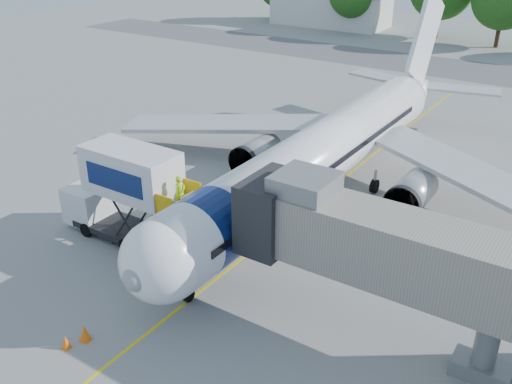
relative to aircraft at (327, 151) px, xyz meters
The scene contains 9 objects.
ground 5.07m from the aircraft, 90.00° to the right, with size 160.00×160.00×0.00m, color gray.
guidance_line 5.06m from the aircraft, 90.00° to the right, with size 0.15×70.00×0.01m, color yellow.
taxiway_strip 37.99m from the aircraft, 90.00° to the left, with size 120.00×10.00×0.01m, color #59595B.
aircraft is the anchor object (origin of this frame).
jet_bridge 13.77m from the aircraft, 54.30° to the right, with size 13.90×3.20×6.60m.
catering_hiloader 12.77m from the aircraft, 119.41° to the right, with size 8.50×2.44×5.50m.
safety_cone_a 18.41m from the aircraft, 95.91° to the right, with size 0.47×0.47×0.75m.
safety_cone_b 19.20m from the aircraft, 96.55° to the right, with size 0.38×0.38×0.61m.
outbuilding_left 62.50m from the aircraft, 116.61° to the left, with size 18.40×8.40×5.30m.
Camera 1 is at (14.52, -25.74, 16.12)m, focal length 40.00 mm.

